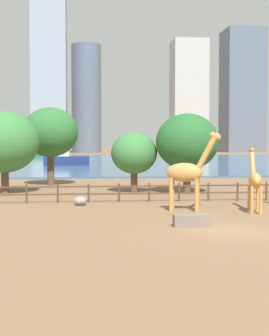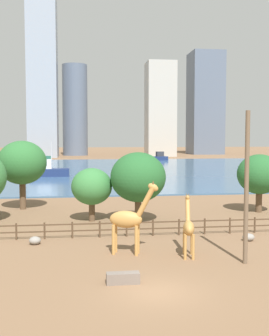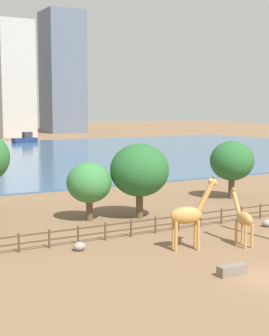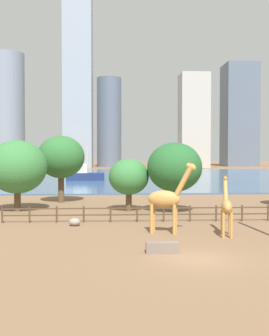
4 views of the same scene
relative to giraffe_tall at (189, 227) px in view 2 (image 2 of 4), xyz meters
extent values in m
plane|color=brown|center=(-3.22, 73.91, -1.93)|extent=(400.00, 400.00, 0.00)
cube|color=#3D6084|center=(-3.22, 70.91, -1.83)|extent=(180.00, 86.00, 0.20)
cylinder|color=#C18C47|center=(-0.16, 0.50, -1.11)|extent=(0.22, 0.22, 1.64)
cylinder|color=#C18C47|center=(0.34, 0.41, -1.11)|extent=(0.22, 0.22, 1.64)
cylinder|color=#C18C47|center=(-0.40, -0.74, -1.11)|extent=(0.22, 0.22, 1.64)
cylinder|color=#C18C47|center=(0.10, -0.84, -1.11)|extent=(0.22, 0.22, 1.64)
ellipsoid|color=#C18C47|center=(-0.03, -0.17, 0.00)|extent=(1.06, 1.92, 0.95)
cylinder|color=#C18C47|center=(0.19, 0.97, 0.96)|extent=(0.52, 1.24, 1.70)
ellipsoid|color=#C18C47|center=(0.28, 1.44, 1.73)|extent=(0.42, 0.74, 0.63)
cone|color=brown|center=(0.21, 1.45, 2.00)|extent=(0.10, 0.10, 0.17)
cone|color=brown|center=(0.35, 1.42, 2.00)|extent=(0.10, 0.10, 0.17)
cylinder|color=#C18C47|center=(-3.22, 1.13, -0.92)|extent=(0.29, 0.29, 2.01)
cylinder|color=#C18C47|center=(-3.41, 0.53, -0.92)|extent=(0.29, 0.29, 2.01)
cylinder|color=#C18C47|center=(-4.70, 1.60, -0.92)|extent=(0.29, 0.29, 2.01)
cylinder|color=#C18C47|center=(-4.89, 1.01, -0.92)|extent=(0.29, 0.29, 2.01)
ellipsoid|color=#C18C47|center=(-4.06, 1.07, 0.43)|extent=(2.39, 1.53, 1.17)
cylinder|color=#C18C47|center=(-2.78, 0.66, 1.65)|extent=(1.38, 0.75, 2.14)
ellipsoid|color=#C18C47|center=(-2.29, 0.50, 2.64)|extent=(0.92, 0.60, 0.74)
cone|color=brown|center=(-2.27, 0.59, 2.98)|extent=(0.13, 0.13, 0.21)
cone|color=brown|center=(-2.32, 0.42, 2.98)|extent=(0.13, 0.13, 0.21)
cylinder|color=brown|center=(3.11, -2.01, 2.83)|extent=(0.28, 0.28, 9.51)
ellipsoid|color=gray|center=(5.56, 3.38, -1.64)|extent=(0.92, 0.76, 0.57)
ellipsoid|color=gray|center=(-10.42, 4.36, -1.64)|extent=(0.86, 0.79, 0.59)
cube|color=#72665B|center=(-4.82, -4.63, -1.63)|extent=(1.80, 0.60, 0.60)
cylinder|color=#4C3826|center=(-11.98, 5.91, -1.28)|extent=(0.14, 0.14, 1.30)
cylinder|color=#4C3826|center=(-9.85, 5.91, -1.28)|extent=(0.14, 0.14, 1.30)
cylinder|color=#4C3826|center=(-7.73, 5.91, -1.28)|extent=(0.14, 0.14, 1.30)
cylinder|color=#4C3826|center=(-5.60, 5.91, -1.28)|extent=(0.14, 0.14, 1.30)
cylinder|color=#4C3826|center=(-3.48, 5.91, -1.28)|extent=(0.14, 0.14, 1.30)
cylinder|color=#4C3826|center=(-1.36, 5.91, -1.28)|extent=(0.14, 0.14, 1.30)
cylinder|color=#4C3826|center=(0.77, 5.91, -1.28)|extent=(0.14, 0.14, 1.30)
cylinder|color=#4C3826|center=(2.89, 5.91, -1.28)|extent=(0.14, 0.14, 1.30)
cylinder|color=#4C3826|center=(5.02, 5.91, -1.28)|extent=(0.14, 0.14, 1.30)
cylinder|color=#4C3826|center=(7.14, 5.91, -1.28)|extent=(0.14, 0.14, 1.30)
cube|color=#4C3826|center=(-3.22, 5.91, -0.82)|extent=(26.10, 0.08, 0.10)
cube|color=#4C3826|center=(-3.22, 5.91, -1.34)|extent=(26.10, 0.08, 0.10)
cylinder|color=brown|center=(-13.33, 19.86, -0.44)|extent=(0.68, 0.68, 2.98)
ellipsoid|color=#2D6B33|center=(-13.33, 19.86, 3.16)|extent=(5.26, 5.26, 4.74)
cylinder|color=brown|center=(-1.83, 11.22, -0.85)|extent=(0.61, 0.61, 2.17)
ellipsoid|color=#26602D|center=(-1.83, 11.22, 2.27)|extent=(5.08, 5.08, 4.57)
cylinder|color=brown|center=(11.42, 14.88, -0.86)|extent=(0.65, 0.65, 2.15)
ellipsoid|color=#26602D|center=(11.42, 14.88, 2.06)|extent=(4.61, 4.61, 4.15)
cylinder|color=brown|center=(-6.04, 12.44, -1.06)|extent=(0.57, 0.57, 1.74)
ellipsoid|color=#387A3D|center=(-6.04, 12.44, 1.33)|extent=(3.81, 3.81, 3.43)
cube|color=navy|center=(17.23, 105.24, -1.09)|extent=(6.72, 3.32, 1.29)
cube|color=#333338|center=(18.02, 105.37, 0.33)|extent=(2.53, 1.90, 1.54)
cube|color=#337259|center=(-20.05, 101.78, -0.87)|extent=(7.84, 8.56, 1.71)
cube|color=silver|center=(-20.73, 100.96, 1.01)|extent=(3.55, 3.69, 2.06)
cube|color=navy|center=(-13.00, 55.48, -0.99)|extent=(7.44, 2.74, 1.48)
cube|color=silver|center=(-13.93, 55.47, 0.64)|extent=(2.69, 1.80, 1.78)
cylinder|color=silver|center=(-12.63, 55.49, 2.35)|extent=(0.12, 0.12, 5.19)
cylinder|color=slate|center=(-9.22, 149.39, 16.60)|extent=(10.22, 10.22, 37.06)
cube|color=#B7B2A8|center=(24.10, 136.94, 16.42)|extent=(11.04, 11.13, 36.70)
cube|color=#939EAD|center=(-20.92, 135.21, 35.14)|extent=(10.76, 12.58, 74.14)
cube|color=slate|center=(47.85, 155.52, 20.36)|extent=(13.80, 14.44, 44.59)
camera|label=1|loc=(-10.15, -29.79, 2.39)|focal=55.00mm
camera|label=2|loc=(-7.01, -26.70, 6.02)|focal=45.00mm
camera|label=3|loc=(-23.64, -26.77, 7.66)|focal=55.00mm
camera|label=4|loc=(-7.49, -27.40, 3.51)|focal=45.00mm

